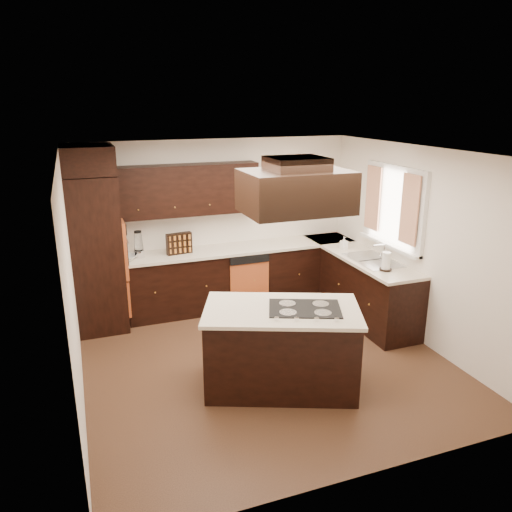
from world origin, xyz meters
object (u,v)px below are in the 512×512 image
at_px(island, 281,349).
at_px(range_hood, 296,192).
at_px(oven_column, 97,254).
at_px(spice_rack, 179,243).

distance_m(island, range_hood, 1.73).
distance_m(oven_column, island, 2.92).
bearing_deg(spice_rack, oven_column, 174.60).
xyz_separation_m(oven_column, range_hood, (1.88, -2.25, 1.10)).
bearing_deg(spice_rack, range_hood, -81.42).
xyz_separation_m(oven_column, spice_rack, (1.14, 0.07, 0.01)).
distance_m(island, spice_rack, 2.50).
bearing_deg(island, spice_rack, 126.51).
xyz_separation_m(range_hood, spice_rack, (-0.74, 2.33, -1.09)).
height_order(range_hood, spice_rack, range_hood).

